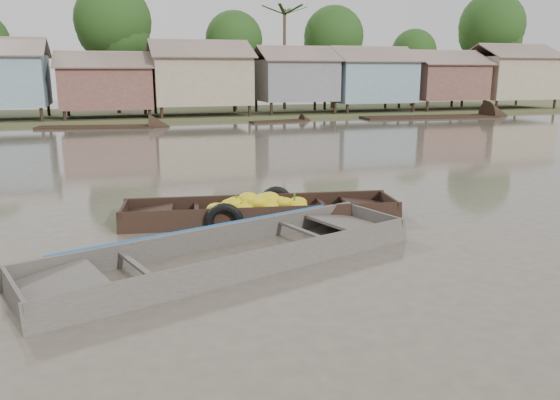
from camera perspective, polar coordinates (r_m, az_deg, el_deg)
name	(u,v)px	position (r m, az deg, el deg)	size (l,w,h in m)	color
ground	(322,247)	(10.66, 4.39, -4.94)	(120.00, 120.00, 0.00)	#534B40
riverbank	(202,74)	(41.81, -8.19, 12.92)	(120.00, 12.47, 10.22)	#384723
banana_boat	(257,211)	(12.50, -2.42, -1.20)	(6.41, 2.43, 0.88)	black
viewer_boat	(231,259)	(9.86, -5.18, -6.17)	(7.43, 4.01, 0.58)	#3F3935
distant_boats	(319,125)	(35.21, 4.12, 7.86)	(48.45, 15.39, 0.35)	black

